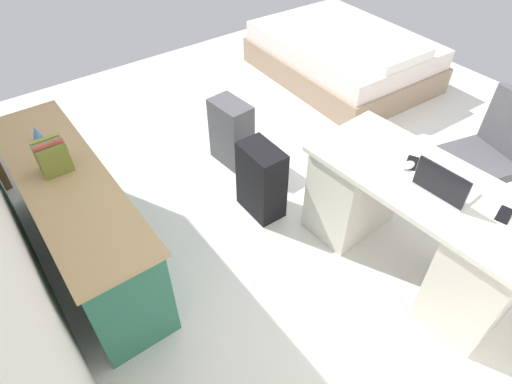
{
  "coord_description": "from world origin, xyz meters",
  "views": [
    {
      "loc": [
        -2.09,
        2.1,
        2.42
      ],
      "look_at": [
        -0.52,
        0.94,
        0.6
      ],
      "focal_mm": 30.33,
      "sensor_mm": 36.0,
      "label": 1
    }
  ],
  "objects_px": {
    "computer_mouse": "(408,165)",
    "bed": "(343,56)",
    "figurine_small": "(37,134)",
    "suitcase_black": "(261,181)",
    "office_chair": "(482,164)",
    "credenza": "(79,218)",
    "cell_phone_by_mouse": "(412,163)",
    "desk": "(414,222)",
    "suitcase_spare_grey": "(231,133)",
    "laptop": "(444,186)",
    "cell_phone_near_laptop": "(504,215)"
  },
  "relations": [
    {
      "from": "computer_mouse",
      "to": "bed",
      "type": "bearing_deg",
      "value": -40.94
    },
    {
      "from": "figurine_small",
      "to": "suitcase_black",
      "type": "bearing_deg",
      "value": -122.33
    },
    {
      "from": "office_chair",
      "to": "suitcase_black",
      "type": "height_order",
      "value": "office_chair"
    },
    {
      "from": "credenza",
      "to": "figurine_small",
      "type": "relative_size",
      "value": 16.36
    },
    {
      "from": "computer_mouse",
      "to": "cell_phone_by_mouse",
      "type": "height_order",
      "value": "computer_mouse"
    },
    {
      "from": "office_chair",
      "to": "cell_phone_by_mouse",
      "type": "height_order",
      "value": "office_chair"
    },
    {
      "from": "computer_mouse",
      "to": "figurine_small",
      "type": "xyz_separation_m",
      "value": [
        1.62,
        1.72,
        0.03
      ]
    },
    {
      "from": "bed",
      "to": "cell_phone_by_mouse",
      "type": "height_order",
      "value": "cell_phone_by_mouse"
    },
    {
      "from": "suitcase_black",
      "to": "desk",
      "type": "bearing_deg",
      "value": -153.66
    },
    {
      "from": "computer_mouse",
      "to": "cell_phone_by_mouse",
      "type": "xyz_separation_m",
      "value": [
        0.01,
        -0.05,
        -0.01
      ]
    },
    {
      "from": "office_chair",
      "to": "figurine_small",
      "type": "relative_size",
      "value": 8.55
    },
    {
      "from": "suitcase_spare_grey",
      "to": "figurine_small",
      "type": "relative_size",
      "value": 5.23
    },
    {
      "from": "credenza",
      "to": "cell_phone_by_mouse",
      "type": "relative_size",
      "value": 13.24
    },
    {
      "from": "laptop",
      "to": "figurine_small",
      "type": "relative_size",
      "value": 2.93
    },
    {
      "from": "suitcase_spare_grey",
      "to": "cell_phone_by_mouse",
      "type": "height_order",
      "value": "cell_phone_by_mouse"
    },
    {
      "from": "desk",
      "to": "credenza",
      "type": "height_order",
      "value": "desk"
    },
    {
      "from": "credenza",
      "to": "suitcase_spare_grey",
      "type": "height_order",
      "value": "credenza"
    },
    {
      "from": "credenza",
      "to": "bed",
      "type": "xyz_separation_m",
      "value": [
        0.84,
        -3.27,
        -0.13
      ]
    },
    {
      "from": "bed",
      "to": "laptop",
      "type": "xyz_separation_m",
      "value": [
        -2.28,
        1.58,
        0.55
      ]
    },
    {
      "from": "desk",
      "to": "cell_phone_by_mouse",
      "type": "xyz_separation_m",
      "value": [
        0.17,
        -0.05,
        0.36
      ]
    },
    {
      "from": "cell_phone_near_laptop",
      "to": "cell_phone_by_mouse",
      "type": "xyz_separation_m",
      "value": [
        0.58,
        0.04,
        0.0
      ]
    },
    {
      "from": "desk",
      "to": "suitcase_spare_grey",
      "type": "distance_m",
      "value": 1.67
    },
    {
      "from": "laptop",
      "to": "computer_mouse",
      "type": "distance_m",
      "value": 0.27
    },
    {
      "from": "desk",
      "to": "cell_phone_near_laptop",
      "type": "xyz_separation_m",
      "value": [
        -0.42,
        -0.09,
        0.36
      ]
    },
    {
      "from": "desk",
      "to": "laptop",
      "type": "xyz_separation_m",
      "value": [
        -0.1,
        0.02,
        0.4
      ]
    },
    {
      "from": "suitcase_spare_grey",
      "to": "credenza",
      "type": "bearing_deg",
      "value": 97.52
    },
    {
      "from": "office_chair",
      "to": "laptop",
      "type": "distance_m",
      "value": 0.96
    },
    {
      "from": "bed",
      "to": "suitcase_spare_grey",
      "type": "height_order",
      "value": "bed"
    },
    {
      "from": "computer_mouse",
      "to": "cell_phone_near_laptop",
      "type": "distance_m",
      "value": 0.58
    },
    {
      "from": "credenza",
      "to": "cell_phone_near_laptop",
      "type": "height_order",
      "value": "cell_phone_near_laptop"
    },
    {
      "from": "desk",
      "to": "suitcase_spare_grey",
      "type": "bearing_deg",
      "value": 10.6
    },
    {
      "from": "bed",
      "to": "computer_mouse",
      "type": "height_order",
      "value": "computer_mouse"
    },
    {
      "from": "office_chair",
      "to": "suitcase_spare_grey",
      "type": "height_order",
      "value": "office_chair"
    },
    {
      "from": "bed",
      "to": "office_chair",
      "type": "bearing_deg",
      "value": 161.42
    },
    {
      "from": "cell_phone_near_laptop",
      "to": "cell_phone_by_mouse",
      "type": "height_order",
      "value": "same"
    },
    {
      "from": "cell_phone_by_mouse",
      "to": "figurine_small",
      "type": "height_order",
      "value": "figurine_small"
    },
    {
      "from": "figurine_small",
      "to": "desk",
      "type": "bearing_deg",
      "value": -136.07
    },
    {
      "from": "credenza",
      "to": "figurine_small",
      "type": "bearing_deg",
      "value": 0.2
    },
    {
      "from": "laptop",
      "to": "cell_phone_near_laptop",
      "type": "relative_size",
      "value": 2.37
    },
    {
      "from": "laptop",
      "to": "bed",
      "type": "bearing_deg",
      "value": -34.74
    },
    {
      "from": "office_chair",
      "to": "figurine_small",
      "type": "distance_m",
      "value": 3.11
    },
    {
      "from": "computer_mouse",
      "to": "cell_phone_by_mouse",
      "type": "bearing_deg",
      "value": -81.96
    },
    {
      "from": "suitcase_black",
      "to": "figurine_small",
      "type": "relative_size",
      "value": 5.3
    },
    {
      "from": "office_chair",
      "to": "bed",
      "type": "height_order",
      "value": "office_chair"
    },
    {
      "from": "figurine_small",
      "to": "suitcase_spare_grey",
      "type": "bearing_deg",
      "value": -95.6
    },
    {
      "from": "suitcase_black",
      "to": "cell_phone_by_mouse",
      "type": "relative_size",
      "value": 4.29
    },
    {
      "from": "desk",
      "to": "credenza",
      "type": "distance_m",
      "value": 2.17
    },
    {
      "from": "suitcase_spare_grey",
      "to": "figurine_small",
      "type": "height_order",
      "value": "figurine_small"
    },
    {
      "from": "desk",
      "to": "bed",
      "type": "xyz_separation_m",
      "value": [
        2.18,
        -1.56,
        -0.15
      ]
    },
    {
      "from": "office_chair",
      "to": "credenza",
      "type": "height_order",
      "value": "office_chair"
    }
  ]
}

